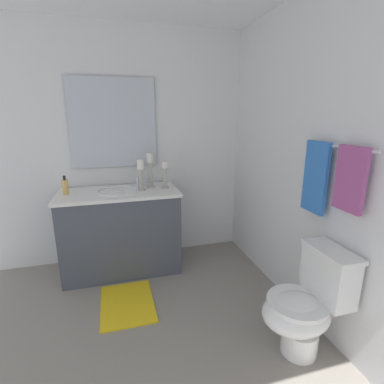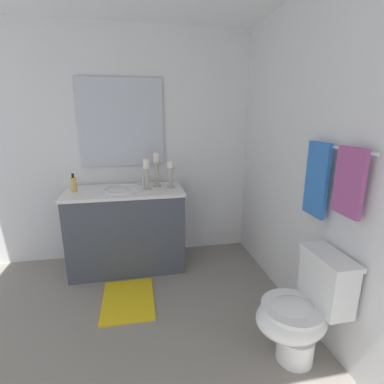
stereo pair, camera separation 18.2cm
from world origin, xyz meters
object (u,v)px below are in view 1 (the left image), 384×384
Objects in this scene: vanity_cabinet at (121,231)px; towel_near_vanity at (316,177)px; towel_center at (350,179)px; candle_holder_mid at (141,174)px; soap_bottle at (65,187)px; sink_basin at (119,195)px; bath_mat at (127,303)px; candle_holder_short at (150,169)px; candle_holder_tall at (165,174)px; mirror at (113,123)px; toilet at (305,305)px; towel_bar at (338,146)px.

towel_near_vanity is (1.17, 1.32, 0.73)m from vanity_cabinet.
candle_holder_mid is at bearing -142.96° from towel_center.
sink_basin is at bearing 87.35° from soap_bottle.
candle_holder_mid reaches higher than bath_mat.
bath_mat is (0.65, 0.48, -0.91)m from soap_bottle.
candle_holder_mid is 0.71m from soap_bottle.
candle_holder_short is 0.15m from candle_holder_mid.
candle_holder_mid is at bearing -47.77° from candle_holder_short.
vanity_cabinet is 0.38m from sink_basin.
towel_center is (1.47, 0.86, 0.22)m from candle_holder_tall.
soap_bottle reaches higher than sink_basin.
towel_center is (1.47, 1.32, 0.40)m from sink_basin.
toilet is (1.74, 1.12, -1.13)m from mirror.
candle_holder_short reaches higher than toilet.
towel_bar is at bearing 35.80° from candle_holder_short.
towel_near_vanity reaches higher than soap_bottle.
sink_basin is at bearing 179.91° from bath_mat.
vanity_cabinet is 2.13m from towel_center.
sink_basin is 0.45× the size of mirror.
candle_holder_short is (0.20, 0.33, -0.46)m from mirror.
candle_holder_mid is 1.60m from towel_near_vanity.
bath_mat is (-0.70, -1.34, -1.38)m from towel_bar.
bath_mat is at bearing -112.43° from towel_near_vanity.
soap_bottle is 0.30× the size of bath_mat.
vanity_cabinet is 2.11m from towel_bar.
towel_near_vanity is at bearing 48.47° from sink_basin.
candle_holder_short reaches higher than bath_mat.
candle_holder_tall is 1.52× the size of soap_bottle.
candle_holder_short is at bearing 93.99° from soap_bottle.
candle_holder_mid is 0.41× the size of toilet.
towel_near_vanity is 0.31m from towel_center.
sink_basin is 2.02m from towel_center.
candle_holder_tall is (0.00, 0.47, 0.56)m from vanity_cabinet.
soap_bottle is at bearing -129.63° from towel_center.
toilet is at bearing 31.70° from candle_holder_mid.
towel_center reaches higher than candle_holder_mid.
vanity_cabinet reaches higher than toilet.
candle_holder_short is (-0.08, 0.33, 0.61)m from vanity_cabinet.
candle_holder_tall is 0.24m from candle_holder_mid.
candle_holder_mid is (0.10, -0.11, -0.03)m from candle_holder_short.
towel_center reaches higher than soap_bottle.
towel_bar is at bearing 173.17° from towel_center.
mirror is 2.24× the size of towel_center.
towel_near_vanity is 1.26× the size of towel_center.
mirror is at bearing -142.94° from towel_center.
mirror is 1.48× the size of towel_bar.
sink_basin is 0.67× the size of bath_mat.
candle_holder_mid is at bearing -136.43° from towel_near_vanity.
toilet is (1.49, 1.60, -0.55)m from soap_bottle.
bath_mat is (0.63, -0.00, -0.80)m from sink_basin.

